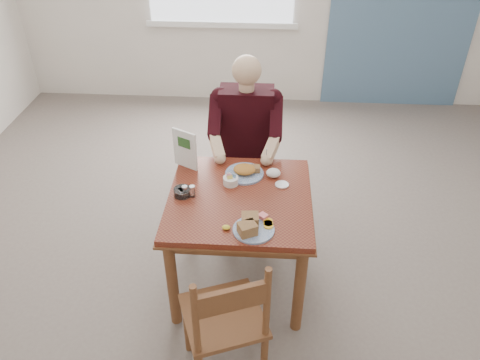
# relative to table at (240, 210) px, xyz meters

# --- Properties ---
(floor) EXTENTS (6.00, 6.00, 0.00)m
(floor) POSITION_rel_table_xyz_m (0.00, 0.00, -0.64)
(floor) COLOR #62564F
(floor) RESTS_ON ground
(lemon_wedge) EXTENTS (0.06, 0.05, 0.03)m
(lemon_wedge) POSITION_rel_table_xyz_m (-0.06, -0.32, 0.13)
(lemon_wedge) COLOR yellow
(lemon_wedge) RESTS_ON table
(napkin) EXTENTS (0.10, 0.09, 0.06)m
(napkin) POSITION_rel_table_xyz_m (0.21, 0.23, 0.14)
(napkin) COLOR white
(napkin) RESTS_ON table
(metal_dish) EXTENTS (0.11, 0.11, 0.01)m
(metal_dish) POSITION_rel_table_xyz_m (0.27, 0.13, 0.12)
(metal_dish) COLOR silver
(metal_dish) RESTS_ON table
(table) EXTENTS (0.92, 0.92, 0.75)m
(table) POSITION_rel_table_xyz_m (0.00, 0.00, 0.00)
(table) COLOR maroon
(table) RESTS_ON ground
(chair_far) EXTENTS (0.42, 0.42, 0.95)m
(chair_far) POSITION_rel_table_xyz_m (0.00, 0.80, -0.16)
(chair_far) COLOR brown
(chair_far) RESTS_ON ground
(chair_near) EXTENTS (0.54, 0.54, 0.95)m
(chair_near) POSITION_rel_table_xyz_m (-0.03, -0.75, -0.16)
(chair_near) COLOR brown
(chair_near) RESTS_ON ground
(diner) EXTENTS (0.53, 0.56, 1.39)m
(diner) POSITION_rel_table_xyz_m (0.00, 0.71, 0.17)
(diner) COLOR gray
(diner) RESTS_ON chair_far
(near_plate) EXTENTS (0.30, 0.30, 0.08)m
(near_plate) POSITION_rel_table_xyz_m (0.09, -0.32, 0.14)
(near_plate) COLOR white
(near_plate) RESTS_ON table
(far_plate) EXTENTS (0.28, 0.28, 0.07)m
(far_plate) POSITION_rel_table_xyz_m (0.02, 0.25, 0.14)
(far_plate) COLOR white
(far_plate) RESTS_ON table
(caddy) EXTENTS (0.12, 0.12, 0.07)m
(caddy) POSITION_rel_table_xyz_m (-0.07, 0.13, 0.14)
(caddy) COLOR white
(caddy) RESTS_ON table
(shakers) EXTENTS (0.08, 0.04, 0.08)m
(shakers) POSITION_rel_table_xyz_m (-0.32, -0.02, 0.15)
(shakers) COLOR white
(shakers) RESTS_ON table
(creamer) EXTENTS (0.11, 0.11, 0.05)m
(creamer) POSITION_rel_table_xyz_m (-0.36, -0.01, 0.14)
(creamer) COLOR white
(creamer) RESTS_ON table
(menu) EXTENTS (0.17, 0.10, 0.28)m
(menu) POSITION_rel_table_xyz_m (-0.39, 0.31, 0.25)
(menu) COLOR white
(menu) RESTS_ON table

